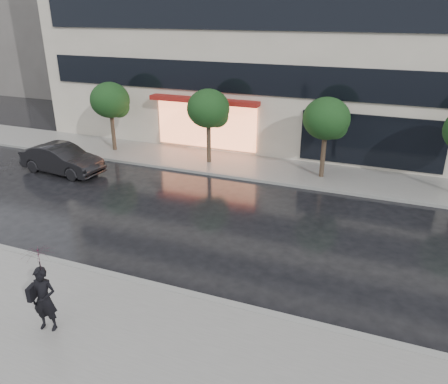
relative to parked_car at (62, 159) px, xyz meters
The scene contains 11 objects.
ground 11.12m from the parked_car, 32.74° to the right, with size 120.00×120.00×0.00m, color black.
sidewalk_near 13.16m from the parked_car, 44.74° to the right, with size 60.00×4.50×0.12m, color slate.
sidewalk_far 10.28m from the parked_car, 24.48° to the left, with size 60.00×3.50×0.12m, color slate.
curb_near 11.68m from the parked_car, 36.87° to the right, with size 60.00×0.25×0.14m, color gray.
curb_far 9.68m from the parked_car, 15.00° to the left, with size 60.00×0.25×0.14m, color gray.
bg_building_left 27.86m from the parked_car, 133.03° to the left, with size 14.00×10.00×12.00m, color #59544F.
tree_far_west 4.61m from the parked_car, 84.42° to the left, with size 2.20×2.20×3.99m.
tree_mid_west 7.87m from the parked_car, 32.23° to the left, with size 2.20×2.20×3.99m.
tree_mid_east 13.22m from the parked_car, 18.01° to the left, with size 2.20×2.20×3.99m.
parked_car is the anchor object (origin of this frame).
pedestrian_with_umbrella 12.45m from the parked_car, 50.98° to the right, with size 0.97×0.98×2.34m.
Camera 1 is at (5.97, -10.36, 7.71)m, focal length 35.00 mm.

